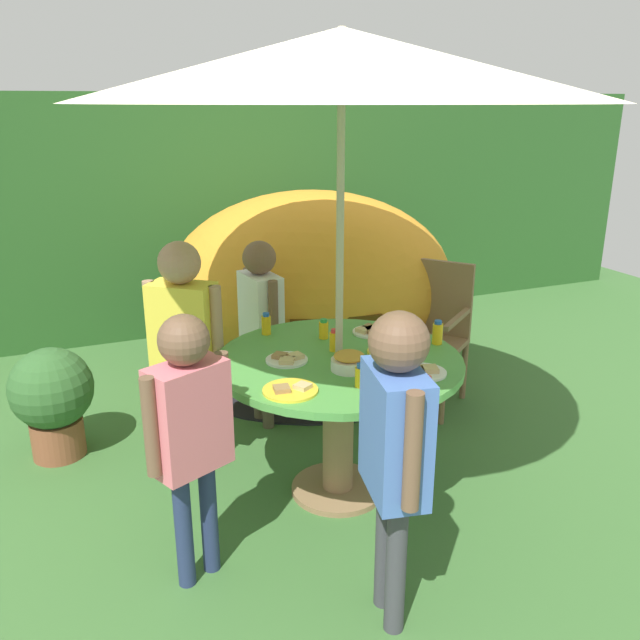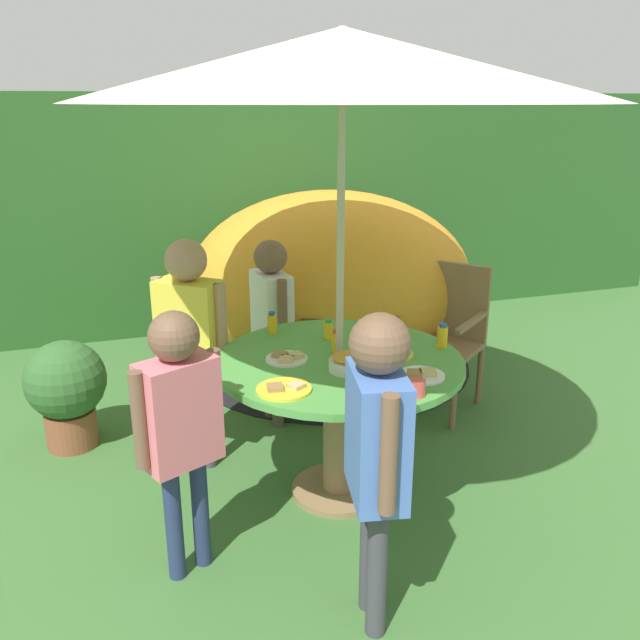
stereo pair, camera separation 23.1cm
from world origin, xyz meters
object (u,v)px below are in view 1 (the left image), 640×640
child_in_blue_shirt (395,433)px  plate_near_right (371,331)px  wooden_chair (430,327)px  plate_center_front (290,390)px  juice_bottle_front_edge (334,341)px  potted_plant (52,396)px  juice_bottle_near_left (266,324)px  dome_tent (311,281)px  plate_back_edge (390,351)px  juice_bottle_mid_right (438,333)px  child_in_pink_shirt (189,418)px  snack_bowl (349,361)px  garden_table (339,389)px  juice_bottle_center_back (383,361)px  plate_mid_left (287,359)px  cup_near (423,385)px  child_in_white_shirt (261,310)px  child_in_yellow_shirt (184,329)px  juice_bottle_far_right (324,329)px  juice_bottle_spot_a (360,376)px  patio_umbrella (342,66)px  plate_far_left (424,372)px

child_in_blue_shirt → plate_near_right: bearing=-11.7°
wooden_chair → plate_center_front: 1.77m
juice_bottle_front_edge → potted_plant: bearing=147.5°
wooden_chair → juice_bottle_near_left: wooden_chair is taller
dome_tent → plate_back_edge: dome_tent is taller
wooden_chair → juice_bottle_mid_right: (-0.48, -0.82, 0.29)m
wooden_chair → plate_near_right: bearing=-91.1°
child_in_pink_shirt → snack_bowl: child_in_pink_shirt is taller
garden_table → wooden_chair: (1.03, 0.80, -0.06)m
snack_bowl → juice_bottle_center_back: bearing=-35.3°
dome_tent → child_in_pink_shirt: size_ratio=2.15×
dome_tent → juice_bottle_front_edge: dome_tent is taller
plate_mid_left → juice_bottle_front_edge: juice_bottle_front_edge is taller
plate_back_edge → cup_near: (-0.09, -0.47, 0.03)m
wooden_chair → juice_bottle_center_back: size_ratio=7.24×
dome_tent → potted_plant: dome_tent is taller
child_in_white_shirt → juice_bottle_near_left: (-0.10, -0.42, 0.06)m
wooden_chair → child_in_yellow_shirt: child_in_yellow_shirt is taller
garden_table → cup_near: (0.17, -0.51, 0.20)m
juice_bottle_far_right → juice_bottle_center_back: 0.54m
plate_back_edge → potted_plant: bearing=147.9°
garden_table → juice_bottle_far_right: juice_bottle_far_right is taller
potted_plant → plate_mid_left: plate_mid_left is taller
child_in_yellow_shirt → juice_bottle_front_edge: bearing=6.2°
plate_center_front → juice_bottle_mid_right: (0.90, 0.26, 0.05)m
garden_table → plate_mid_left: (-0.25, 0.05, 0.18)m
juice_bottle_near_left → juice_bottle_front_edge: bearing=-57.3°
child_in_yellow_shirt → juice_bottle_near_left: bearing=31.4°
child_in_white_shirt → juice_bottle_far_right: child_in_white_shirt is taller
child_in_blue_shirt → plate_back_edge: (0.43, 0.84, -0.05)m
child_in_white_shirt → juice_bottle_mid_right: size_ratio=9.28×
child_in_white_shirt → juice_bottle_spot_a: child_in_white_shirt is taller
dome_tent → juice_bottle_near_left: (-0.76, -1.25, 0.15)m
plate_mid_left → juice_bottle_front_edge: 0.27m
patio_umbrella → child_in_white_shirt: 1.60m
child_in_blue_shirt → juice_bottle_center_back: bearing=-13.2°
garden_table → plate_far_left: size_ratio=5.73×
patio_umbrella → plate_center_front: bearing=-141.6°
juice_bottle_near_left → juice_bottle_spot_a: (0.17, -0.81, -0.01)m
child_in_yellow_shirt → juice_bottle_mid_right: size_ratio=10.15×
garden_table → plate_center_front: 0.48m
patio_umbrella → child_in_white_shirt: (-0.12, 0.88, -1.33)m
child_in_white_shirt → plate_center_front: size_ratio=4.84×
child_in_blue_shirt → plate_center_front: 0.63m
potted_plant → juice_bottle_spot_a: bearing=-45.5°
child_in_white_shirt → child_in_yellow_shirt: child_in_yellow_shirt is taller
potted_plant → juice_bottle_mid_right: 2.16m
garden_table → juice_bottle_near_left: juice_bottle_near_left is taller
snack_bowl → juice_bottle_front_edge: 0.26m
dome_tent → plate_center_front: size_ratio=10.47×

